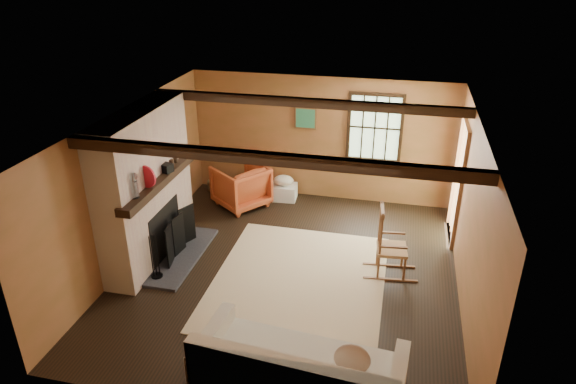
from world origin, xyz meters
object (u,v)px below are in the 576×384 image
(laundry_basket, at_px, (284,192))
(rocking_chair, at_px, (389,246))
(sofa, at_px, (298,379))
(armchair, at_px, (241,186))
(fireplace, at_px, (148,193))

(laundry_basket, bearing_deg, rocking_chair, -45.24)
(sofa, distance_m, laundry_basket, 5.04)
(laundry_basket, relative_size, armchair, 0.56)
(fireplace, bearing_deg, sofa, -39.92)
(rocking_chair, height_order, laundry_basket, rocking_chair)
(sofa, bearing_deg, armchair, 119.89)
(laundry_basket, bearing_deg, armchair, -148.44)
(armchair, bearing_deg, fireplace, 14.93)
(fireplace, height_order, sofa, fireplace)
(sofa, relative_size, laundry_basket, 4.58)
(rocking_chair, bearing_deg, armchair, 53.22)
(fireplace, height_order, laundry_basket, fireplace)
(rocking_chair, bearing_deg, sofa, 157.26)
(armchair, bearing_deg, sofa, 62.49)
(armchair, bearing_deg, laundry_basket, 159.15)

